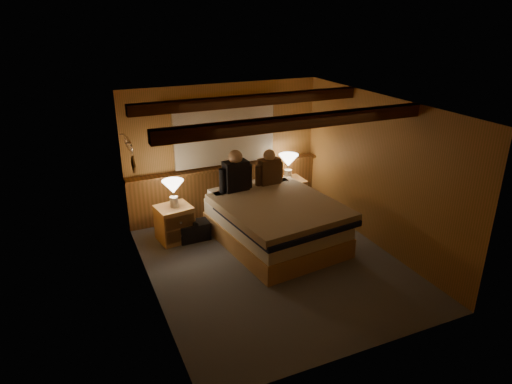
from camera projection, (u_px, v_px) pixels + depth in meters
floor at (274, 264)px, 6.88m from camera, size 4.20×4.20×0.00m
ceiling at (276, 106)px, 5.98m from camera, size 4.20×4.20×0.00m
wall_back at (224, 151)px, 8.21m from camera, size 3.60×0.00×3.60m
wall_left at (147, 212)px, 5.76m from camera, size 0.00×4.20×4.20m
wall_right at (379, 173)px, 7.11m from camera, size 0.00×4.20×4.20m
wall_front at (365, 260)px, 4.65m from camera, size 3.60×0.00×3.60m
wainscot at (226, 189)px, 8.43m from camera, size 3.60×0.23×0.94m
curtain_window at (225, 134)px, 8.03m from camera, size 2.18×0.09×1.11m
ceiling_beams at (271, 110)px, 6.14m from camera, size 3.60×1.65×0.16m
coat_rail at (129, 144)px, 6.95m from camera, size 0.05×0.55×0.24m
framed_print at (291, 125)px, 8.57m from camera, size 0.30×0.04×0.25m
bed at (275, 221)px, 7.36m from camera, size 1.90×2.35×0.74m
nightstand_left at (175, 223)px, 7.50m from camera, size 0.61×0.56×0.60m
nightstand_right at (289, 194)px, 8.67m from camera, size 0.55×0.50×0.60m
lamp_left at (173, 189)px, 7.27m from camera, size 0.35×0.35×0.45m
lamp_right at (288, 162)px, 8.47m from camera, size 0.37×0.37×0.48m
person_left at (236, 174)px, 7.58m from camera, size 0.60×0.27×0.73m
person_right at (269, 170)px, 7.88m from camera, size 0.53×0.23×0.64m
duffel_bag at (194, 230)px, 7.57m from camera, size 0.51×0.31×0.36m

